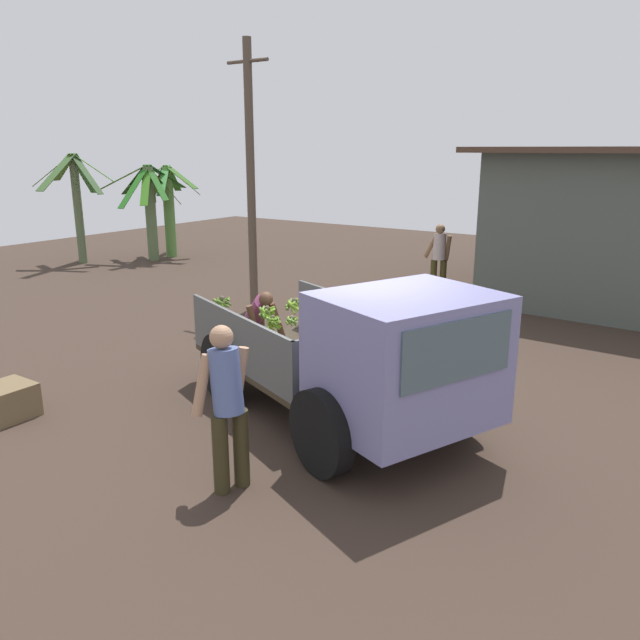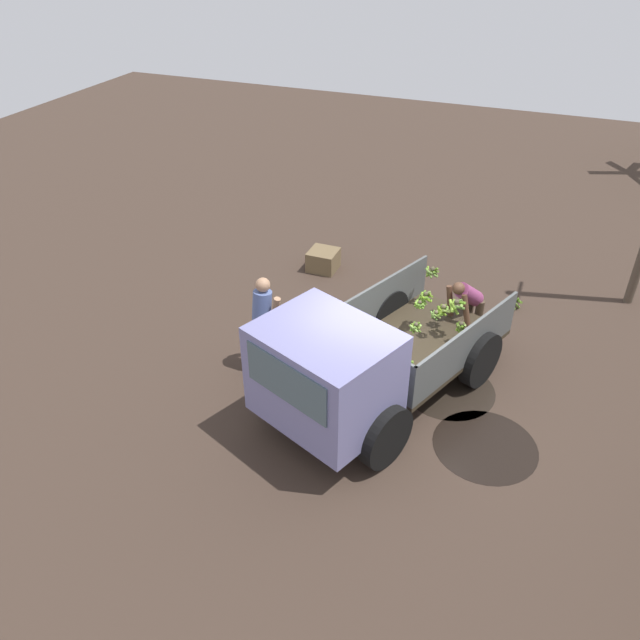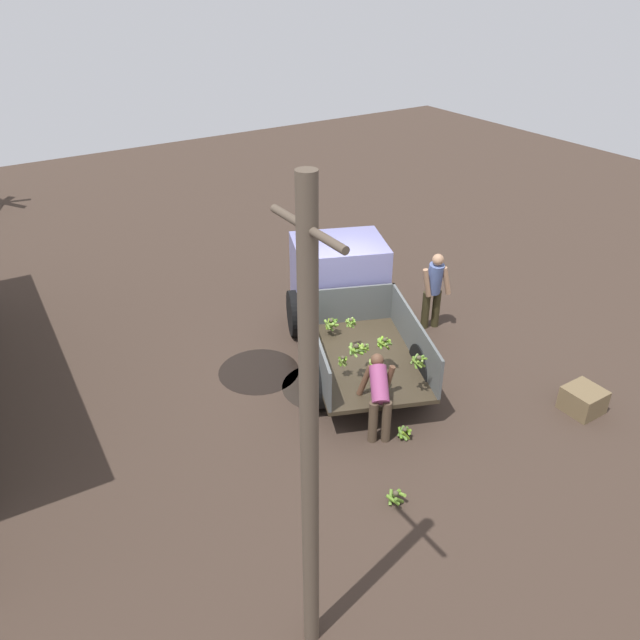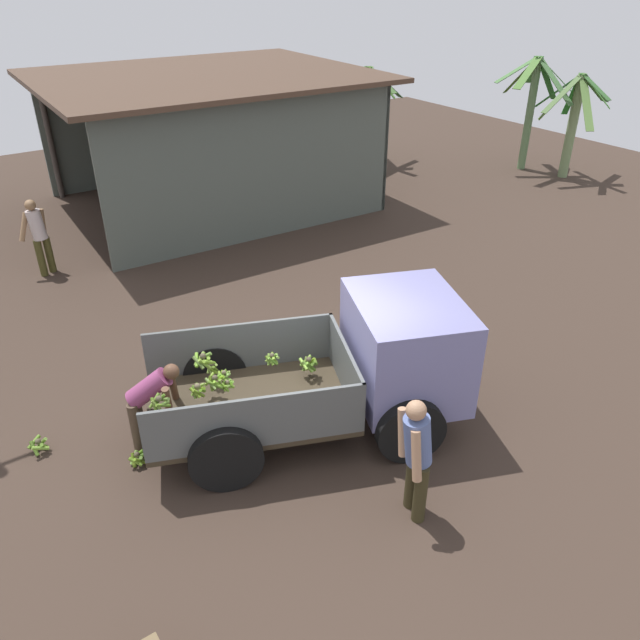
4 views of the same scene
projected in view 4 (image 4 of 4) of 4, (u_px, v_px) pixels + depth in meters
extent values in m
plane|color=#3B2D24|center=(305.00, 415.00, 9.42)|extent=(36.00, 36.00, 0.00)
cylinder|color=black|center=(283.00, 357.00, 10.77)|extent=(1.55, 1.55, 0.01)
cylinder|color=black|center=(250.00, 402.00, 9.69)|extent=(1.53, 1.53, 0.01)
cube|color=#372D1F|center=(250.00, 405.00, 8.79)|extent=(3.32, 2.81, 0.08)
cube|color=#535757|center=(241.00, 346.00, 9.36)|extent=(2.63, 1.11, 0.76)
cube|color=#535757|center=(257.00, 422.00, 7.81)|extent=(2.63, 1.11, 0.76)
cube|color=#535757|center=(345.00, 368.00, 8.84)|extent=(0.76, 1.76, 0.76)
cube|color=#7877AD|center=(406.00, 346.00, 8.88)|extent=(2.06, 2.26, 1.43)
cube|color=#4C606B|center=(457.00, 323.00, 8.87)|extent=(0.59, 1.38, 0.63)
cylinder|color=black|center=(369.00, 353.00, 10.02)|extent=(0.98, 0.57, 0.96)
cylinder|color=black|center=(410.00, 431.00, 8.37)|extent=(0.98, 0.57, 0.96)
cylinder|color=black|center=(215.00, 372.00, 9.56)|extent=(0.98, 0.57, 0.96)
cylinder|color=black|center=(226.00, 458.00, 7.91)|extent=(0.98, 0.57, 0.96)
sphere|color=brown|center=(197.00, 386.00, 8.45)|extent=(0.09, 0.09, 0.09)
cylinder|color=#6AA526|center=(202.00, 391.00, 8.48)|extent=(0.15, 0.15, 0.15)
cylinder|color=olive|center=(202.00, 389.00, 8.51)|extent=(0.05, 0.18, 0.14)
cylinder|color=#8CAC49|center=(199.00, 386.00, 8.54)|extent=(0.17, 0.14, 0.12)
cylinder|color=olive|center=(195.00, 389.00, 8.52)|extent=(0.16, 0.10, 0.16)
cylinder|color=#75AC39|center=(194.00, 392.00, 8.48)|extent=(0.08, 0.15, 0.18)
cylinder|color=olive|center=(195.00, 393.00, 8.43)|extent=(0.12, 0.17, 0.15)
cylinder|color=olive|center=(199.00, 393.00, 8.44)|extent=(0.17, 0.08, 0.16)
sphere|color=#49422F|center=(203.00, 356.00, 8.59)|extent=(0.09, 0.09, 0.09)
cylinder|color=#567331|center=(198.00, 363.00, 8.56)|extent=(0.11, 0.22, 0.15)
cylinder|color=#7FA538|center=(205.00, 364.00, 8.58)|extent=(0.19, 0.08, 0.20)
cylinder|color=#83B232|center=(208.00, 362.00, 8.59)|extent=(0.21, 0.15, 0.17)
cylinder|color=olive|center=(208.00, 361.00, 8.65)|extent=(0.08, 0.18, 0.21)
cylinder|color=olive|center=(204.00, 356.00, 8.69)|extent=(0.21, 0.17, 0.15)
cylinder|color=#87B045|center=(200.00, 359.00, 8.67)|extent=(0.21, 0.09, 0.18)
cylinder|color=#689E29|center=(197.00, 360.00, 8.60)|extent=(0.14, 0.22, 0.14)
sphere|color=#4B4431|center=(215.00, 378.00, 8.17)|extent=(0.08, 0.08, 0.08)
cylinder|color=#68A22C|center=(215.00, 379.00, 8.26)|extent=(0.18, 0.12, 0.16)
cylinder|color=olive|center=(210.00, 379.00, 8.22)|extent=(0.20, 0.14, 0.11)
cylinder|color=#56721D|center=(211.00, 384.00, 8.19)|extent=(0.08, 0.16, 0.19)
cylinder|color=olive|center=(211.00, 384.00, 8.14)|extent=(0.10, 0.20, 0.13)
cylinder|color=#598323|center=(215.00, 385.00, 8.13)|extent=(0.19, 0.12, 0.14)
cylinder|color=#79B12C|center=(218.00, 384.00, 8.18)|extent=(0.16, 0.08, 0.18)
cylinder|color=olive|center=(220.00, 382.00, 8.22)|extent=(0.09, 0.16, 0.19)
cylinder|color=#79B123|center=(219.00, 378.00, 8.26)|extent=(0.13, 0.19, 0.14)
sphere|color=brown|center=(227.00, 382.00, 8.25)|extent=(0.07, 0.07, 0.07)
cylinder|color=#527521|center=(224.00, 386.00, 8.26)|extent=(0.07, 0.13, 0.12)
cylinder|color=#79A731|center=(225.00, 387.00, 8.24)|extent=(0.09, 0.13, 0.12)
cylinder|color=#70A22A|center=(229.00, 387.00, 8.22)|extent=(0.15, 0.05, 0.09)
cylinder|color=olive|center=(231.00, 386.00, 8.25)|extent=(0.14, 0.09, 0.11)
cylinder|color=#609422|center=(232.00, 384.00, 8.28)|extent=(0.09, 0.14, 0.11)
cylinder|color=#73AF36|center=(230.00, 383.00, 8.31)|extent=(0.09, 0.14, 0.12)
cylinder|color=olive|center=(227.00, 382.00, 8.31)|extent=(0.14, 0.09, 0.10)
cylinder|color=olive|center=(224.00, 384.00, 8.29)|extent=(0.14, 0.09, 0.12)
sphere|color=#4D4632|center=(272.00, 355.00, 8.68)|extent=(0.07, 0.07, 0.07)
cylinder|color=#77A23C|center=(269.00, 359.00, 8.71)|extent=(0.12, 0.13, 0.15)
cylinder|color=#577D23|center=(269.00, 361.00, 8.66)|extent=(0.09, 0.16, 0.13)
cylinder|color=#5F922B|center=(273.00, 361.00, 8.66)|extent=(0.15, 0.09, 0.15)
cylinder|color=olive|center=(275.00, 360.00, 8.70)|extent=(0.13, 0.11, 0.16)
cylinder|color=olive|center=(277.00, 357.00, 8.72)|extent=(0.08, 0.17, 0.11)
cylinder|color=#71A03B|center=(273.00, 357.00, 8.75)|extent=(0.13, 0.13, 0.15)
cylinder|color=olive|center=(270.00, 357.00, 8.74)|extent=(0.16, 0.06, 0.13)
sphere|color=brown|center=(159.00, 399.00, 7.70)|extent=(0.08, 0.08, 0.08)
cylinder|color=#5A8626|center=(159.00, 400.00, 7.79)|extent=(0.18, 0.08, 0.17)
cylinder|color=#5C7B28|center=(154.00, 401.00, 7.76)|extent=(0.20, 0.13, 0.14)
cylinder|color=olive|center=(154.00, 406.00, 7.71)|extent=(0.05, 0.18, 0.17)
cylinder|color=olive|center=(158.00, 407.00, 7.69)|extent=(0.14, 0.14, 0.19)
cylinder|color=olive|center=(163.00, 405.00, 7.68)|extent=(0.21, 0.08, 0.14)
cylinder|color=olive|center=(166.00, 403.00, 7.73)|extent=(0.15, 0.18, 0.14)
cylinder|color=olive|center=(165.00, 399.00, 7.78)|extent=(0.09, 0.20, 0.14)
sphere|color=brown|center=(224.00, 372.00, 8.55)|extent=(0.07, 0.07, 0.07)
cylinder|color=olive|center=(227.00, 375.00, 8.59)|extent=(0.05, 0.12, 0.13)
cylinder|color=#88AF47|center=(226.00, 373.00, 8.61)|extent=(0.10, 0.13, 0.11)
cylinder|color=olive|center=(223.00, 373.00, 8.61)|extent=(0.14, 0.04, 0.11)
cylinder|color=#5D841C|center=(221.00, 375.00, 8.58)|extent=(0.12, 0.10, 0.12)
cylinder|color=olive|center=(220.00, 376.00, 8.55)|extent=(0.06, 0.15, 0.10)
cylinder|color=olive|center=(222.00, 377.00, 8.53)|extent=(0.10, 0.14, 0.10)
cylinder|color=olive|center=(225.00, 377.00, 8.54)|extent=(0.13, 0.04, 0.12)
cylinder|color=#75A343|center=(228.00, 375.00, 8.56)|extent=(0.12, 0.13, 0.09)
sphere|color=#4D4632|center=(212.00, 364.00, 8.92)|extent=(0.08, 0.08, 0.08)
cylinder|color=olive|center=(209.00, 368.00, 8.97)|extent=(0.13, 0.12, 0.15)
cylinder|color=olive|center=(210.00, 370.00, 8.93)|extent=(0.06, 0.13, 0.16)
cylinder|color=olive|center=(213.00, 370.00, 8.92)|extent=(0.14, 0.07, 0.16)
cylinder|color=#527721|center=(215.00, 369.00, 8.94)|extent=(0.13, 0.12, 0.15)
cylinder|color=olive|center=(215.00, 367.00, 8.98)|extent=(0.06, 0.13, 0.16)
cylinder|color=#4E7A19|center=(212.00, 366.00, 8.99)|extent=(0.14, 0.08, 0.15)
sphere|color=#4B4330|center=(309.00, 360.00, 9.15)|extent=(0.08, 0.08, 0.08)
cylinder|color=olive|center=(313.00, 363.00, 9.22)|extent=(0.07, 0.19, 0.19)
cylinder|color=olive|center=(310.00, 362.00, 9.25)|extent=(0.14, 0.17, 0.20)
cylinder|color=olive|center=(306.00, 361.00, 9.24)|extent=(0.21, 0.05, 0.16)
cylinder|color=#5B742E|center=(305.00, 364.00, 9.22)|extent=(0.17, 0.14, 0.20)
cylinder|color=#7FAD39|center=(304.00, 364.00, 9.13)|extent=(0.06, 0.22, 0.12)
cylinder|color=olive|center=(307.00, 367.00, 9.14)|extent=(0.15, 0.18, 0.18)
cylinder|color=#61932C|center=(311.00, 367.00, 9.15)|extent=(0.17, 0.06, 0.20)
cylinder|color=#537F26|center=(314.00, 364.00, 9.16)|extent=(0.20, 0.16, 0.15)
cube|color=#4E574E|center=(324.00, 127.00, 18.47)|extent=(0.37, 6.05, 3.32)
cube|color=#4E574E|center=(170.00, 122.00, 18.96)|extent=(7.45, 0.43, 3.32)
cube|color=#4E574E|center=(260.00, 171.00, 14.60)|extent=(7.45, 0.43, 3.32)
cube|color=#493325|center=(203.00, 76.00, 15.91)|extent=(8.55, 7.21, 0.12)
cylinder|color=#3F3833|center=(50.00, 139.00, 17.19)|extent=(0.16, 0.16, 3.32)
cylinder|color=#3F3833|center=(107.00, 195.00, 13.12)|extent=(0.16, 0.16, 3.32)
cylinder|color=#5E7E51|center=(529.00, 116.00, 19.63)|extent=(0.24, 0.24, 3.37)
cube|color=#266426|center=(547.00, 78.00, 19.38)|extent=(1.14, 0.24, 1.37)
cube|color=#3B8138|center=(534.00, 70.00, 19.50)|extent=(1.04, 1.07, 0.96)
cube|color=#335116|center=(521.00, 75.00, 19.29)|extent=(0.53, 0.98, 1.15)
cube|color=#46723B|center=(517.00, 70.00, 18.85)|extent=(1.25, 0.76, 0.74)
cube|color=#4A7331|center=(528.00, 72.00, 18.43)|extent=(1.49, 0.69, 0.76)
cube|color=#446C3B|center=(555.00, 81.00, 18.53)|extent=(0.29, 1.47, 1.21)
cube|color=#375E2F|center=(556.00, 75.00, 18.90)|extent=(1.00, 1.04, 1.04)
cylinder|color=#748C5B|center=(572.00, 128.00, 18.95)|extent=(0.29, 0.29, 3.02)
cube|color=#31682A|center=(594.00, 88.00, 18.73)|extent=(1.40, 0.31, 0.94)
cube|color=#257D28|center=(573.00, 95.00, 18.96)|extent=(0.80, 0.93, 1.38)
cube|color=#296F2A|center=(558.00, 91.00, 18.88)|extent=(0.40, 1.37, 1.16)
cube|color=#3D551F|center=(560.00, 97.00, 18.59)|extent=(0.88, 0.88, 1.36)
cube|color=#506C3B|center=(563.00, 93.00, 18.15)|extent=(1.35, 0.34, 1.01)
cube|color=#5A7F3C|center=(586.00, 102.00, 17.94)|extent=(0.93, 1.23, 1.37)
cube|color=#305828|center=(596.00, 87.00, 17.91)|extent=(0.27, 1.10, 0.60)
cube|color=#418430|center=(596.00, 91.00, 18.28)|extent=(0.81, 0.93, 0.94)
cylinder|color=#51613E|center=(367.00, 117.00, 20.32)|extent=(0.28, 0.28, 2.99)
cube|color=#295125|center=(385.00, 82.00, 20.14)|extent=(1.39, 0.28, 1.08)
cube|color=#32552A|center=(367.00, 78.00, 20.21)|extent=(0.81, 1.00, 0.89)
cube|color=#26641B|center=(357.00, 82.00, 20.10)|extent=(0.41, 1.02, 1.04)
cube|color=#54752F|center=(348.00, 86.00, 20.07)|extent=(0.93, 1.23, 1.28)
cube|color=#54742C|center=(354.00, 90.00, 19.48)|extent=(1.33, 0.42, 1.27)
cube|color=#5C8344|center=(364.00, 90.00, 19.22)|extent=(1.31, 1.20, 1.17)
cube|color=#416530|center=(382.00, 80.00, 19.33)|extent=(0.34, 1.19, 0.67)
cube|color=#38661D|center=(382.00, 83.00, 19.73)|extent=(0.84, 0.81, 0.95)
cylinder|color=#342E19|center=(420.00, 494.00, 7.47)|extent=(0.21, 0.21, 0.84)
cylinder|color=#342E19|center=(412.00, 480.00, 7.67)|extent=(0.21, 0.21, 0.84)
cylinder|color=#5568A2|center=(418.00, 440.00, 7.18)|extent=(0.47, 0.42, 0.69)
sphere|color=tan|center=(416.00, 410.00, 6.94)|extent=(0.24, 0.24, 0.24)
cylinder|color=tan|center=(416.00, 456.00, 6.99)|extent=(0.18, 0.28, 0.63)
cylinder|color=tan|center=(403.00, 432.00, 7.35)|extent=(0.18, 0.25, 0.63)
cylinder|color=#4A3A2B|center=(138.00, 417.00, 8.77)|extent=(0.21, 0.21, 0.77)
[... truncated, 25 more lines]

